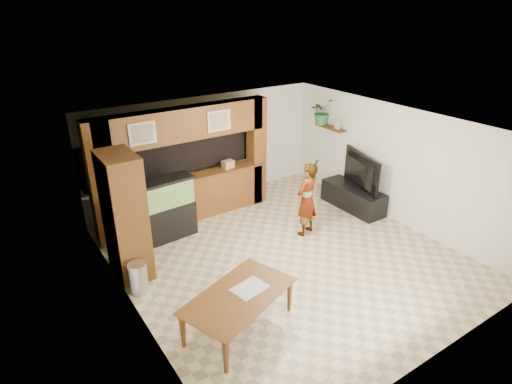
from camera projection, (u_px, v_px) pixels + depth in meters
floor at (285, 256)px, 8.46m from camera, size 6.50×6.50×0.00m
ceiling at (290, 128)px, 7.38m from camera, size 6.50×6.50×0.00m
wall_back at (206, 149)px, 10.38m from camera, size 6.00×0.00×6.00m
wall_left at (128, 243)px, 6.40m from camera, size 0.00×6.50×6.50m
wall_right at (395, 164)px, 9.44m from camera, size 0.00×6.50×6.50m
partition at (180, 164)px, 9.43m from camera, size 4.20×0.99×2.60m
wall_clock at (106, 184)px, 6.93m from camera, size 0.05×0.25×0.25m
wall_shelf at (331, 128)px, 10.68m from camera, size 0.25×0.90×0.04m
pantry_cabinet at (125, 216)px, 7.49m from camera, size 0.58×0.95×2.31m
trash_can at (138, 278)px, 7.29m from camera, size 0.32×0.32×0.58m
aquarium at (166, 210)px, 8.83m from camera, size 1.20×0.45×1.34m
tv_stand at (353, 197)px, 10.29m from camera, size 0.60×1.63×0.54m
television at (356, 171)px, 10.01m from camera, size 0.59×1.44×0.83m
photo_frame at (338, 125)px, 10.45m from camera, size 0.06×0.16×0.21m
potted_plant at (322, 111)px, 10.76m from camera, size 0.67×0.61×0.65m
person at (307, 199)px, 8.94m from camera, size 0.68×0.55×1.61m
microphone at (316, 163)px, 8.50m from camera, size 0.04×0.10×0.16m
dining_table at (241, 312)px, 6.46m from camera, size 1.99×1.52×0.62m
newspaper_a at (250, 288)px, 6.50m from camera, size 0.58×0.47×0.01m
counter_box at (228, 164)px, 9.92m from camera, size 0.30×0.23×0.18m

